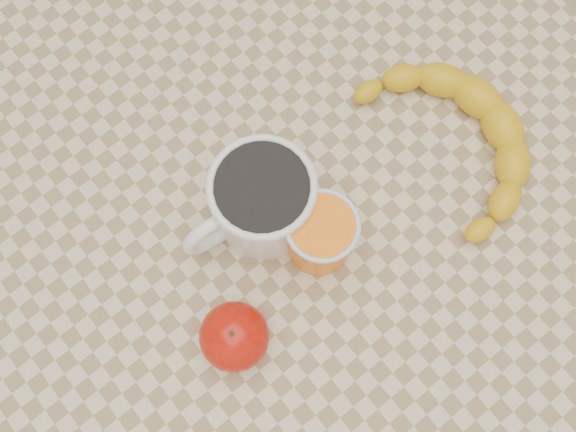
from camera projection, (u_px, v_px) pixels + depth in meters
ground at (288, 309)px, 1.38m from camera, size 3.00×3.00×0.00m
table at (288, 240)px, 0.73m from camera, size 0.80×0.80×0.75m
coffee_mug at (261, 200)px, 0.61m from camera, size 0.14×0.11×0.09m
orange_juice_glass at (321, 235)px, 0.60m from camera, size 0.07×0.07×0.08m
apple at (234, 337)px, 0.59m from camera, size 0.09×0.09×0.06m
banana at (455, 142)px, 0.65m from camera, size 0.28×0.32×0.04m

